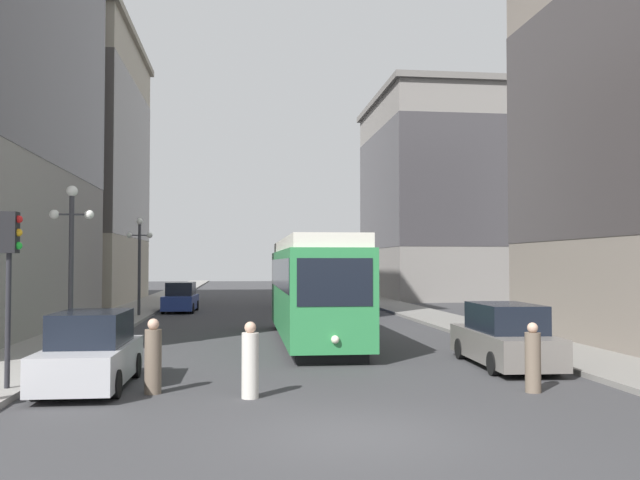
# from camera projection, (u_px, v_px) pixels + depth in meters

# --- Properties ---
(ground_plane) EXTENTS (200.00, 200.00, 0.00)m
(ground_plane) POSITION_uv_depth(u_px,v_px,m) (358.00, 435.00, 11.67)
(ground_plane) COLOR #38383A
(sidewalk_left) EXTENTS (3.01, 120.00, 0.15)m
(sidewalk_left) POSITION_uv_depth(u_px,v_px,m) (154.00, 302.00, 50.35)
(sidewalk_left) COLOR gray
(sidewalk_left) RESTS_ON ground
(sidewalk_right) EXTENTS (3.01, 120.00, 0.15)m
(sidewalk_right) POSITION_uv_depth(u_px,v_px,m) (374.00, 300.00, 52.36)
(sidewalk_right) COLOR gray
(sidewalk_right) RESTS_ON ground
(streetcar) EXTENTS (2.72, 12.71, 3.89)m
(streetcar) POSITION_uv_depth(u_px,v_px,m) (313.00, 287.00, 25.55)
(streetcar) COLOR black
(streetcar) RESTS_ON ground
(transit_bus) EXTENTS (2.69, 11.22, 3.45)m
(transit_bus) POSITION_uv_depth(u_px,v_px,m) (338.00, 279.00, 42.77)
(transit_bus) COLOR black
(transit_bus) RESTS_ON ground
(parked_car_left_near) EXTENTS (1.93, 4.46, 1.82)m
(parked_car_left_near) POSITION_uv_depth(u_px,v_px,m) (91.00, 352.00, 16.15)
(parked_car_left_near) COLOR black
(parked_car_left_near) RESTS_ON ground
(parked_car_left_mid) EXTENTS (2.02, 4.29, 1.82)m
(parked_car_left_mid) POSITION_uv_depth(u_px,v_px,m) (181.00, 298.00, 41.05)
(parked_car_left_mid) COLOR black
(parked_car_left_mid) RESTS_ON ground
(parked_car_right_far) EXTENTS (2.05, 5.07, 1.82)m
(parked_car_right_far) POSITION_uv_depth(u_px,v_px,m) (504.00, 337.00, 19.45)
(parked_car_right_far) COLOR black
(parked_car_right_far) RESTS_ON ground
(pedestrian_crossing_near) EXTENTS (0.38, 0.38, 1.69)m
(pedestrian_crossing_near) POSITION_uv_depth(u_px,v_px,m) (250.00, 362.00, 14.89)
(pedestrian_crossing_near) COLOR beige
(pedestrian_crossing_near) RESTS_ON ground
(pedestrian_crossing_far) EXTENTS (0.36, 0.36, 1.61)m
(pedestrian_crossing_far) POSITION_uv_depth(u_px,v_px,m) (533.00, 360.00, 15.56)
(pedestrian_crossing_far) COLOR #6B5B4C
(pedestrian_crossing_far) RESTS_ON ground
(pedestrian_on_sidewalk) EXTENTS (0.38, 0.38, 1.72)m
(pedestrian_on_sidewalk) POSITION_uv_depth(u_px,v_px,m) (153.00, 359.00, 15.41)
(pedestrian_on_sidewalk) COLOR #6B5B4C
(pedestrian_on_sidewalk) RESTS_ON ground
(traffic_light_near_left) EXTENTS (0.47, 0.36, 4.02)m
(traffic_light_near_left) POSITION_uv_depth(u_px,v_px,m) (10.00, 252.00, 15.37)
(traffic_light_near_left) COLOR #232328
(traffic_light_near_left) RESTS_ON sidewalk_left
(lamp_post_left_near) EXTENTS (1.41, 0.36, 5.38)m
(lamp_post_left_near) POSITION_uv_depth(u_px,v_px,m) (71.00, 242.00, 21.88)
(lamp_post_left_near) COLOR #333338
(lamp_post_left_near) RESTS_ON sidewalk_left
(lamp_post_left_far) EXTENTS (1.41, 0.36, 5.31)m
(lamp_post_left_far) POSITION_uv_depth(u_px,v_px,m) (139.00, 251.00, 36.84)
(lamp_post_left_far) COLOR #333338
(lamp_post_left_far) RESTS_ON sidewalk_left
(building_left_corner) EXTENTS (16.56, 17.67, 19.98)m
(building_left_corner) POSITION_uv_depth(u_px,v_px,m) (23.00, 164.00, 49.48)
(building_left_corner) COLOR #B2A893
(building_left_corner) RESTS_ON ground
(building_right_corner) EXTENTS (15.79, 16.97, 17.54)m
(building_right_corner) POSITION_uv_depth(u_px,v_px,m) (461.00, 195.00, 59.45)
(building_right_corner) COLOR gray
(building_right_corner) RESTS_ON ground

